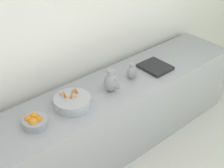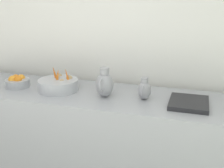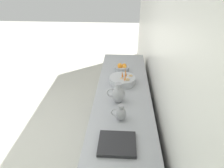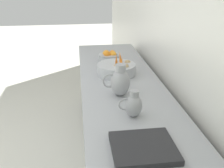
{
  "view_description": "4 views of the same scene",
  "coord_description": "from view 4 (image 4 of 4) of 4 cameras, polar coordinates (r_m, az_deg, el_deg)",
  "views": [
    {
      "loc": [
        0.56,
        -1.66,
        2.7
      ],
      "look_at": [
        -1.43,
        0.04,
        0.96
      ],
      "focal_mm": 48.87,
      "sensor_mm": 36.0,
      "label": 1
    },
    {
      "loc": [
        0.77,
        0.77,
        1.74
      ],
      "look_at": [
        -1.33,
        0.13,
        1.04
      ],
      "focal_mm": 46.66,
      "sensor_mm": 36.0,
      "label": 2
    },
    {
      "loc": [
        -1.48,
        2.06,
        2.28
      ],
      "look_at": [
        -1.35,
        -0.07,
        1.07
      ],
      "focal_mm": 32.7,
      "sensor_mm": 36.0,
      "label": 3
    },
    {
      "loc": [
        -1.13,
        1.82,
        1.75
      ],
      "look_at": [
        -1.35,
        0.17,
        1.04
      ],
      "focal_mm": 41.13,
      "sensor_mm": 36.0,
      "label": 4
    }
  ],
  "objects": [
    {
      "name": "metal_pitcher_tall",
      "position": [
        1.96,
        1.79,
        0.53
      ],
      "size": [
        0.21,
        0.15,
        0.25
      ],
      "color": "#939399",
      "rests_on": "prep_counter"
    },
    {
      "name": "metal_pitcher_short",
      "position": [
        1.69,
        4.83,
        -4.66
      ],
      "size": [
        0.16,
        0.11,
        0.19
      ],
      "color": "#939399",
      "rests_on": "prep_counter"
    },
    {
      "name": "orange_bowl",
      "position": [
        2.8,
        -0.59,
        6.16
      ],
      "size": [
        0.23,
        0.23,
        0.11
      ],
      "color": "#9EA0A5",
      "rests_on": "prep_counter"
    },
    {
      "name": "vegetable_colander",
      "position": [
        2.41,
        1.03,
        3.36
      ],
      "size": [
        0.36,
        0.36,
        0.21
      ],
      "color": "#ADAFB5",
      "rests_on": "prep_counter"
    },
    {
      "name": "prep_counter",
      "position": [
        2.15,
        3.59,
        -14.35
      ],
      "size": [
        0.7,
        3.34,
        0.88
      ],
      "primitive_type": "cube",
      "color": "#9EA0A5",
      "rests_on": "ground_plane"
    },
    {
      "name": "counter_sink_basin",
      "position": [
        1.42,
        6.97,
        -13.87
      ],
      "size": [
        0.34,
        0.3,
        0.04
      ],
      "primitive_type": "cube",
      "color": "#232326",
      "rests_on": "prep_counter"
    }
  ]
}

